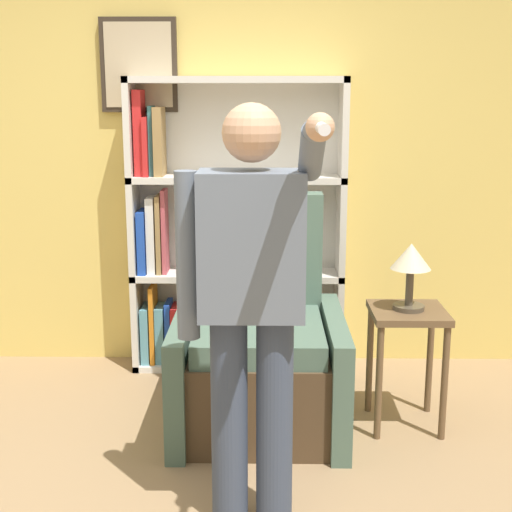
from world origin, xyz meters
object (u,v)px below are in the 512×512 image
(person_standing, at_px, (251,294))
(side_table, at_px, (407,334))
(bookcase, at_px, (216,232))
(table_lamp, at_px, (411,263))
(armchair, at_px, (259,355))

(person_standing, height_order, side_table, person_standing)
(bookcase, bearing_deg, table_lamp, -38.95)
(person_standing, distance_m, side_table, 1.31)
(bookcase, height_order, armchair, bookcase)
(armchair, height_order, table_lamp, armchair)
(armchair, bearing_deg, side_table, -4.11)
(armchair, bearing_deg, person_standing, -91.39)
(side_table, bearing_deg, bookcase, 141.05)
(armchair, distance_m, side_table, 0.80)
(side_table, bearing_deg, table_lamp, 90.00)
(bookcase, relative_size, table_lamp, 5.25)
(table_lamp, bearing_deg, armchair, 175.89)
(bookcase, height_order, side_table, bookcase)
(side_table, distance_m, table_lamp, 0.39)
(bookcase, distance_m, person_standing, 1.79)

